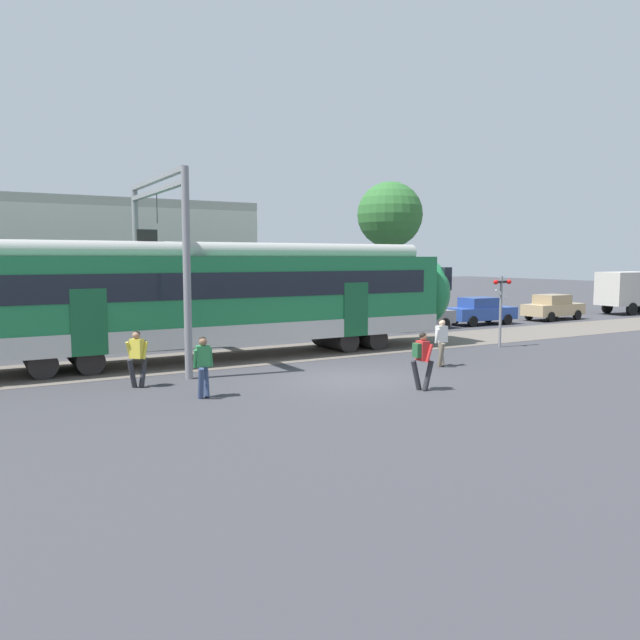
# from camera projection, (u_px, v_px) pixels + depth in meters

# --- Properties ---
(ground_plane) EXTENTS (160.00, 160.00, 0.00)m
(ground_plane) POSITION_uv_depth(u_px,v_px,m) (347.00, 379.00, 19.35)
(ground_plane) COLOR #38383D
(pedestrian_yellow) EXTENTS (0.69, 0.50, 1.67)m
(pedestrian_yellow) POSITION_uv_depth(u_px,v_px,m) (138.00, 354.00, 18.03)
(pedestrian_yellow) COLOR #28282D
(pedestrian_yellow) RESTS_ON ground
(pedestrian_green) EXTENTS (0.59, 0.62, 1.67)m
(pedestrian_green) POSITION_uv_depth(u_px,v_px,m) (203.00, 361.00, 16.66)
(pedestrian_green) COLOR navy
(pedestrian_green) RESTS_ON ground
(pedestrian_red) EXTENTS (0.63, 0.57, 1.67)m
(pedestrian_red) POSITION_uv_depth(u_px,v_px,m) (422.00, 356.00, 17.60)
(pedestrian_red) COLOR #28282D
(pedestrian_red) RESTS_ON ground
(pedestrian_white) EXTENTS (0.58, 0.62, 1.67)m
(pedestrian_white) POSITION_uv_depth(u_px,v_px,m) (441.00, 339.00, 21.48)
(pedestrian_white) COLOR #6B6051
(pedestrian_white) RESTS_ON ground
(parked_car_grey) EXTENTS (4.02, 1.79, 1.54)m
(parked_car_grey) POSITION_uv_depth(u_px,v_px,m) (416.00, 315.00, 32.76)
(parked_car_grey) COLOR gray
(parked_car_grey) RESTS_ON ground
(parked_car_blue) EXTENTS (4.08, 1.92, 1.54)m
(parked_car_blue) POSITION_uv_depth(u_px,v_px,m) (480.00, 311.00, 35.10)
(parked_car_blue) COLOR #284799
(parked_car_blue) RESTS_ON ground
(parked_car_tan) EXTENTS (4.07, 1.89, 1.54)m
(parked_car_tan) POSITION_uv_depth(u_px,v_px,m) (553.00, 307.00, 37.79)
(parked_car_tan) COLOR tan
(parked_car_tan) RESTS_ON ground
(box_truck) EXTENTS (5.36, 2.37, 2.82)m
(box_truck) POSITION_uv_depth(u_px,v_px,m) (633.00, 290.00, 41.91)
(box_truck) COLOR beige
(box_truck) RESTS_ON ground
(catenary_gantry) EXTENTS (0.24, 6.64, 6.53)m
(catenary_gantry) POSITION_uv_depth(u_px,v_px,m) (158.00, 242.00, 21.74)
(catenary_gantry) COLOR gray
(catenary_gantry) RESTS_ON ground
(crossing_signal) EXTENTS (0.96, 0.22, 3.00)m
(crossing_signal) POSITION_uv_depth(u_px,v_px,m) (501.00, 300.00, 26.09)
(crossing_signal) COLOR gray
(crossing_signal) RESTS_ON ground
(background_building) EXTENTS (19.88, 5.00, 9.20)m
(background_building) POSITION_uv_depth(u_px,v_px,m) (30.00, 270.00, 27.82)
(background_building) COLOR beige
(background_building) RESTS_ON ground
(street_tree_right) EXTENTS (4.03, 4.03, 8.42)m
(street_tree_right) POSITION_uv_depth(u_px,v_px,m) (390.00, 215.00, 38.34)
(street_tree_right) COLOR brown
(street_tree_right) RESTS_ON ground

